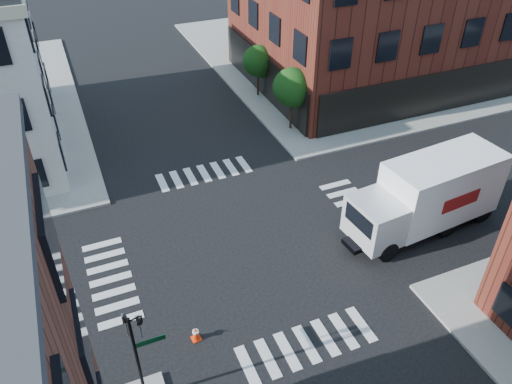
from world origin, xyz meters
The scene contains 8 objects.
ground centered at (0.00, 0.00, 0.00)m, with size 120.00×120.00×0.00m, color black.
sidewalk_ne centered at (21.00, 21.00, 0.07)m, with size 30.00×30.00×0.15m, color gray.
building_ne centered at (20.50, 16.00, 6.00)m, with size 25.00×16.00×12.00m, color #4B1A12.
tree_near centered at (7.56, 9.98, 3.16)m, with size 2.69×2.69×4.49m.
tree_far centered at (7.56, 15.98, 2.87)m, with size 2.43×2.43×4.07m.
signal_pole centered at (-6.72, -6.68, 2.86)m, with size 1.29×1.24×4.60m.
box_truck centered at (9.40, -2.49, 2.11)m, with size 9.16×3.48×4.06m.
traffic_cone centered at (-4.22, -4.92, 0.35)m, with size 0.43×0.43×0.72m.
Camera 1 is at (-7.08, -18.34, 17.61)m, focal length 35.00 mm.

